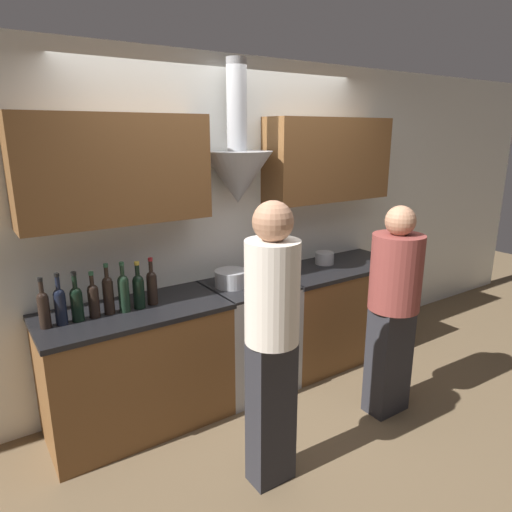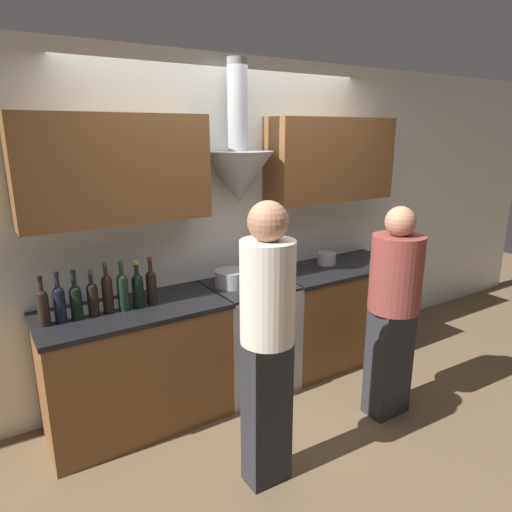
# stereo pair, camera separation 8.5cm
# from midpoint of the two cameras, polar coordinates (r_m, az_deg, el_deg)

# --- Properties ---
(ground_plane) EXTENTS (12.00, 12.00, 0.00)m
(ground_plane) POSITION_cam_midpoint_polar(r_m,az_deg,el_deg) (3.74, 1.26, -17.74)
(ground_plane) COLOR brown
(wall_back) EXTENTS (8.40, 0.54, 2.60)m
(wall_back) POSITION_cam_midpoint_polar(r_m,az_deg,el_deg) (3.66, -3.96, 6.35)
(wall_back) COLOR silver
(wall_back) RESTS_ON ground_plane
(counter_left) EXTENTS (1.26, 0.62, 0.88)m
(counter_left) POSITION_cam_midpoint_polar(r_m,az_deg,el_deg) (3.40, -15.34, -13.31)
(counter_left) COLOR brown
(counter_left) RESTS_ON ground_plane
(counter_right) EXTENTS (1.24, 0.62, 0.88)m
(counter_right) POSITION_cam_midpoint_polar(r_m,az_deg,el_deg) (4.28, 9.07, -6.79)
(counter_right) COLOR brown
(counter_right) RESTS_ON ground_plane
(stove_range) EXTENTS (0.63, 0.60, 0.88)m
(stove_range) POSITION_cam_midpoint_polar(r_m,az_deg,el_deg) (3.75, -1.55, -9.83)
(stove_range) COLOR #A8AAAF
(stove_range) RESTS_ON ground_plane
(wine_bottle_0) EXTENTS (0.07, 0.07, 0.32)m
(wine_bottle_0) POSITION_cam_midpoint_polar(r_m,az_deg,el_deg) (3.07, -25.74, -5.84)
(wine_bottle_0) COLOR black
(wine_bottle_0) RESTS_ON counter_left
(wine_bottle_1) EXTENTS (0.07, 0.07, 0.33)m
(wine_bottle_1) POSITION_cam_midpoint_polar(r_m,az_deg,el_deg) (3.08, -24.03, -5.52)
(wine_bottle_1) COLOR black
(wine_bottle_1) RESTS_ON counter_left
(wine_bottle_2) EXTENTS (0.08, 0.08, 0.32)m
(wine_bottle_2) POSITION_cam_midpoint_polar(r_m,az_deg,el_deg) (3.10, -22.26, -5.30)
(wine_bottle_2) COLOR black
(wine_bottle_2) RESTS_ON counter_left
(wine_bottle_3) EXTENTS (0.07, 0.07, 0.30)m
(wine_bottle_3) POSITION_cam_midpoint_polar(r_m,az_deg,el_deg) (3.12, -20.40, -5.02)
(wine_bottle_3) COLOR black
(wine_bottle_3) RESTS_ON counter_left
(wine_bottle_4) EXTENTS (0.07, 0.07, 0.34)m
(wine_bottle_4) POSITION_cam_midpoint_polar(r_m,az_deg,el_deg) (3.13, -18.75, -4.41)
(wine_bottle_4) COLOR black
(wine_bottle_4) RESTS_ON counter_left
(wine_bottle_5) EXTENTS (0.07, 0.07, 0.34)m
(wine_bottle_5) POSITION_cam_midpoint_polar(r_m,az_deg,el_deg) (3.14, -16.97, -4.22)
(wine_bottle_5) COLOR black
(wine_bottle_5) RESTS_ON counter_left
(wine_bottle_6) EXTENTS (0.08, 0.08, 0.33)m
(wine_bottle_6) POSITION_cam_midpoint_polar(r_m,az_deg,el_deg) (3.18, -15.22, -4.05)
(wine_bottle_6) COLOR black
(wine_bottle_6) RESTS_ON counter_left
(wine_bottle_7) EXTENTS (0.07, 0.07, 0.33)m
(wine_bottle_7) POSITION_cam_midpoint_polar(r_m,az_deg,el_deg) (3.23, -13.63, -3.61)
(wine_bottle_7) COLOR black
(wine_bottle_7) RESTS_ON counter_left
(stock_pot) EXTENTS (0.25, 0.25, 0.13)m
(stock_pot) POSITION_cam_midpoint_polar(r_m,az_deg,el_deg) (3.52, -3.82, -2.81)
(stock_pot) COLOR #A8AAAF
(stock_pot) RESTS_ON stove_range
(mixing_bowl) EXTENTS (0.27, 0.27, 0.07)m
(mixing_bowl) POSITION_cam_midpoint_polar(r_m,az_deg,el_deg) (3.63, 0.47, -2.62)
(mixing_bowl) COLOR #A8AAAF
(mixing_bowl) RESTS_ON stove_range
(orange_fruit) EXTENTS (0.08, 0.08, 0.08)m
(orange_fruit) POSITION_cam_midpoint_polar(r_m,az_deg,el_deg) (3.96, 3.64, -1.06)
(orange_fruit) COLOR orange
(orange_fruit) RESTS_ON counter_right
(saucepan) EXTENTS (0.17, 0.17, 0.11)m
(saucepan) POSITION_cam_midpoint_polar(r_m,az_deg,el_deg) (4.15, 7.98, -0.25)
(saucepan) COLOR #A8AAAF
(saucepan) RESTS_ON counter_right
(chefs_knife) EXTENTS (0.20, 0.10, 0.01)m
(chefs_knife) POSITION_cam_midpoint_polar(r_m,az_deg,el_deg) (4.43, 14.33, -0.25)
(chefs_knife) COLOR silver
(chefs_knife) RESTS_ON counter_right
(person_foreground_left) EXTENTS (0.30, 0.30, 1.70)m
(person_foreground_left) POSITION_cam_midpoint_polar(r_m,az_deg,el_deg) (2.56, 1.03, -9.67)
(person_foreground_left) COLOR #28282D
(person_foreground_left) RESTS_ON ground_plane
(person_foreground_right) EXTENTS (0.36, 0.36, 1.56)m
(person_foreground_right) POSITION_cam_midpoint_polar(r_m,az_deg,el_deg) (3.39, 16.10, -5.78)
(person_foreground_right) COLOR #28282D
(person_foreground_right) RESTS_ON ground_plane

